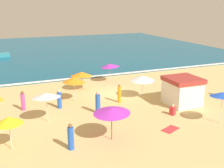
{
  "coord_description": "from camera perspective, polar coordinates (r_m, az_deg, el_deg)",
  "views": [
    {
      "loc": [
        -9.27,
        -23.31,
        8.21
      ],
      "look_at": [
        0.4,
        0.28,
        0.8
      ],
      "focal_mm": 43.91,
      "sensor_mm": 36.0,
      "label": 1
    }
  ],
  "objects": [
    {
      "name": "ground_plane",
      "position": [
        26.39,
        -0.58,
        -1.91
      ],
      "size": [
        60.0,
        60.0,
        0.0
      ],
      "primitive_type": "plane",
      "color": "#D8B775"
    },
    {
      "name": "ocean_water",
      "position": [
        52.77,
        -12.0,
        6.96
      ],
      "size": [
        60.0,
        44.0,
        0.1
      ],
      "primitive_type": "cube",
      "color": "#0F567A",
      "rests_on": "ground_plane"
    },
    {
      "name": "wave_breaker_foam",
      "position": [
        32.07,
        -4.76,
        1.51
      ],
      "size": [
        57.0,
        0.7,
        0.01
      ],
      "primitive_type": "cube",
      "color": "white",
      "rests_on": "ocean_water"
    },
    {
      "name": "lifeguard_cabana",
      "position": [
        23.9,
        14.43,
        -1.37
      ],
      "size": [
        2.74,
        2.74,
        2.36
      ],
      "color": "white",
      "rests_on": "ground_plane"
    },
    {
      "name": "beach_umbrella_0",
      "position": [
        27.09,
        -6.34,
        2.09
      ],
      "size": [
        2.99,
        2.99,
        1.91
      ],
      "color": "#4C3823",
      "rests_on": "ground_plane"
    },
    {
      "name": "beach_umbrella_1",
      "position": [
        23.93,
        -7.94,
        0.9
      ],
      "size": [
        2.14,
        2.11,
        2.27
      ],
      "color": "silver",
      "rests_on": "ground_plane"
    },
    {
      "name": "beach_umbrella_2",
      "position": [
        16.86,
        -0.06,
        -5.57
      ],
      "size": [
        2.64,
        2.63,
        2.18
      ],
      "color": "#4C3823",
      "rests_on": "ground_plane"
    },
    {
      "name": "beach_umbrella_3",
      "position": [
        19.96,
        -13.55,
        -2.29
      ],
      "size": [
        2.15,
        2.18,
        2.3
      ],
      "color": "silver",
      "rests_on": "ground_plane"
    },
    {
      "name": "beach_umbrella_5",
      "position": [
        20.63,
        22.1,
        -2.02
      ],
      "size": [
        2.3,
        2.31,
        2.42
      ],
      "color": "silver",
      "rests_on": "ground_plane"
    },
    {
      "name": "beach_umbrella_6",
      "position": [
        24.78,
        6.4,
        1.23
      ],
      "size": [
        3.07,
        3.07,
        2.12
      ],
      "color": "silver",
      "rests_on": "ground_plane"
    },
    {
      "name": "beach_umbrella_7",
      "position": [
        16.89,
        -20.73,
        -7.1
      ],
      "size": [
        1.93,
        1.92,
        2.06
      ],
      "color": "silver",
      "rests_on": "ground_plane"
    },
    {
      "name": "beach_umbrella_8",
      "position": [
        29.77,
        -0.44,
        3.89
      ],
      "size": [
        2.79,
        2.78,
        2.12
      ],
      "color": "silver",
      "rests_on": "ground_plane"
    },
    {
      "name": "beachgoer_0",
      "position": [
        23.71,
        1.55,
        -2.04
      ],
      "size": [
        0.38,
        0.38,
        1.65
      ],
      "color": "orange",
      "rests_on": "ground_plane"
    },
    {
      "name": "beachgoer_2",
      "position": [
        16.44,
        -8.58,
        -10.93
      ],
      "size": [
        0.48,
        0.48,
        1.63
      ],
      "color": "blue",
      "rests_on": "ground_plane"
    },
    {
      "name": "beachgoer_4",
      "position": [
        22.82,
        -10.89,
        -3.16
      ],
      "size": [
        0.41,
        0.41,
        1.6
      ],
      "color": "blue",
      "rests_on": "ground_plane"
    },
    {
      "name": "beachgoer_5",
      "position": [
        21.71,
        12.5,
        -5.39
      ],
      "size": [
        0.51,
        0.51,
        0.85
      ],
      "color": "red",
      "rests_on": "ground_plane"
    },
    {
      "name": "beachgoer_6",
      "position": [
        21.43,
        -2.95,
        -3.95
      ],
      "size": [
        0.44,
        0.44,
        1.77
      ],
      "color": "blue",
      "rests_on": "ground_plane"
    },
    {
      "name": "beachgoer_7",
      "position": [
        23.12,
        -18.04,
        -3.41
      ],
      "size": [
        0.45,
        0.45,
        1.61
      ],
      "color": "#D84CA5",
      "rests_on": "ground_plane"
    },
    {
      "name": "beach_towel_0",
      "position": [
        19.39,
        12.04,
        -9.21
      ],
      "size": [
        1.5,
        1.21,
        0.01
      ],
      "color": "red",
      "rests_on": "ground_plane"
    },
    {
      "name": "small_boat_0",
      "position": [
        47.74,
        -22.11,
        5.59
      ],
      "size": [
        2.73,
        1.68,
        0.58
      ],
      "color": "teal",
      "rests_on": "ocean_water"
    }
  ]
}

